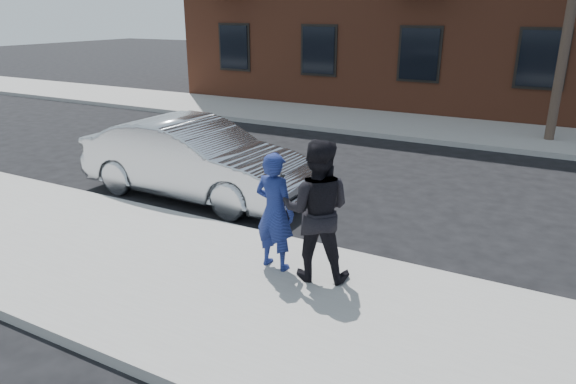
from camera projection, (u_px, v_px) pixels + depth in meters
The scene contains 8 objects.
ground at pixel (171, 270), 7.54m from camera, with size 100.00×100.00×0.00m, color black.
near_sidewalk at pixel (159, 273), 7.31m from camera, with size 50.00×3.50×0.15m, color gray.
near_curb at pixel (230, 228), 8.80m from camera, with size 50.00×0.10×0.15m, color #999691.
far_sidewalk at pixel (397, 124), 16.86m from camera, with size 50.00×3.50×0.15m, color gray.
far_curb at pixel (379, 136), 15.36m from camera, with size 50.00×0.10×0.15m, color #999691.
silver_sedan at pixel (194, 159), 10.33m from camera, with size 1.67×4.78×1.57m, color #B7BABF.
man_hoodie at pixel (275, 211), 7.07m from camera, with size 0.65×0.52×1.68m.
man_peacoat at pixel (317, 210), 6.76m from camera, with size 1.12×0.98×1.93m.
Camera 1 is at (4.71, -5.10, 3.60)m, focal length 32.00 mm.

